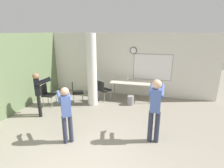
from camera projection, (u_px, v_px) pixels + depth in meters
name	position (u px, v px, depth m)	size (l,w,h in m)	color
wall_left_accent	(18.00, 73.00, 6.40)	(0.12, 7.00, 2.80)	#6B7F56
wall_back	(124.00, 65.00, 7.97)	(8.00, 0.15, 2.80)	silver
support_pillar	(92.00, 71.00, 6.74)	(0.38, 0.38, 2.80)	silver
folding_table	(132.00, 83.00, 7.52)	(1.78, 0.79, 0.78)	beige
bottle_on_table	(128.00, 78.00, 7.59)	(0.06, 0.06, 0.30)	silver
waste_bin	(131.00, 100.00, 7.05)	(0.27, 0.27, 0.37)	gray
chair_near_pillar	(76.00, 91.00, 7.12)	(0.59, 0.59, 0.87)	black
chair_by_left_wall	(47.00, 93.00, 6.88)	(0.46, 0.46, 0.87)	black
chair_table_left	(103.00, 89.00, 7.39)	(0.61, 0.61, 0.87)	black
person_playing_side	(155.00, 106.00, 4.47)	(0.40, 0.69, 1.73)	#2D3347
person_playing_front	(66.00, 111.00, 4.45)	(0.56, 0.61, 1.54)	#2D3347
person_watching_back	(38.00, 91.00, 5.92)	(0.61, 0.56, 1.54)	black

